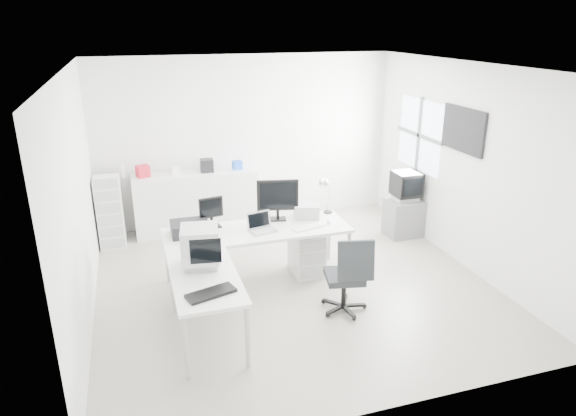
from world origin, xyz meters
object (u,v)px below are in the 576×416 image
object	(u,v)px
inkjet_printer	(190,228)
laptop	(263,223)
tv_cabinet	(404,218)
sideboard	(197,202)
crt_monitor	(200,247)
crt_tv	(406,187)
filing_cabinet	(110,212)
side_desk	(207,307)
laser_printer	(306,211)
main_desk	(258,256)
lcd_monitor_small	(211,213)
office_chair	(344,273)
lcd_monitor_large	(278,200)
drawer_pedestal	(307,252)

from	to	relation	value
inkjet_printer	laptop	distance (m)	0.92
tv_cabinet	sideboard	world-z (taller)	sideboard
crt_monitor	crt_tv	world-z (taller)	crt_monitor
crt_tv	filing_cabinet	bearing A→B (deg)	167.70
side_desk	laser_printer	bearing A→B (deg)	39.52
main_desk	tv_cabinet	world-z (taller)	main_desk
lcd_monitor_small	sideboard	distance (m)	1.84
main_desk	office_chair	bearing A→B (deg)	-51.54
side_desk	sideboard	world-z (taller)	sideboard
side_desk	crt_tv	world-z (taller)	crt_tv
sideboard	lcd_monitor_small	bearing A→B (deg)	-90.96
main_desk	office_chair	xyz separation A→B (m)	(0.80, -1.01, 0.12)
lcd_monitor_large	laptop	size ratio (longest dim) A/B	1.64
drawer_pedestal	crt_monitor	bearing A→B (deg)	-149.86
crt_monitor	laptop	bearing A→B (deg)	48.29
office_chair	tv_cabinet	xyz separation A→B (m)	(1.83, 1.84, -0.19)
main_desk	sideboard	world-z (taller)	sideboard
laptop	laser_printer	bearing A→B (deg)	11.62
inkjet_printer	crt_monitor	xyz separation A→B (m)	(0.00, -0.95, 0.15)
lcd_monitor_small	lcd_monitor_large	bearing A→B (deg)	-10.44
main_desk	lcd_monitor_small	distance (m)	0.83
lcd_monitor_small	tv_cabinet	distance (m)	3.30
side_desk	filing_cabinet	bearing A→B (deg)	109.18
tv_cabinet	filing_cabinet	world-z (taller)	filing_cabinet
laser_printer	tv_cabinet	distance (m)	2.06
office_chair	lcd_monitor_small	bearing A→B (deg)	149.08
main_desk	inkjet_printer	size ratio (longest dim) A/B	5.14
drawer_pedestal	laser_printer	distance (m)	0.57
tv_cabinet	filing_cabinet	bearing A→B (deg)	167.70
crt_tv	laser_printer	bearing A→B (deg)	-162.03
inkjet_printer	drawer_pedestal	bearing A→B (deg)	-1.64
tv_cabinet	crt_tv	bearing A→B (deg)	0.00
inkjet_printer	laser_printer	size ratio (longest dim) A/B	1.40
side_desk	drawer_pedestal	world-z (taller)	side_desk
laser_printer	lcd_monitor_large	bearing A→B (deg)	-169.66
side_desk	crt_tv	xyz separation A→B (m)	(3.49, 1.93, 0.45)
side_desk	tv_cabinet	distance (m)	3.99
main_desk	crt_monitor	xyz separation A→B (m)	(-0.85, -0.85, 0.60)
lcd_monitor_large	office_chair	xyz separation A→B (m)	(0.45, -1.26, -0.55)
crt_monitor	filing_cabinet	xyz separation A→B (m)	(-1.01, 2.66, -0.43)
side_desk	laptop	size ratio (longest dim) A/B	3.95
drawer_pedestal	lcd_monitor_large	size ratio (longest dim) A/B	1.03
tv_cabinet	crt_monitor	bearing A→B (deg)	-154.25
tv_cabinet	laser_printer	bearing A→B (deg)	-162.03
inkjet_printer	office_chair	size ratio (longest dim) A/B	0.47
office_chair	crt_tv	size ratio (longest dim) A/B	1.97
side_desk	laptop	xyz separation A→B (m)	(0.90, 1.00, 0.49)
side_desk	office_chair	xyz separation A→B (m)	(1.65, 0.09, 0.12)
main_desk	drawer_pedestal	world-z (taller)	main_desk
drawer_pedestal	crt_monitor	world-z (taller)	crt_monitor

